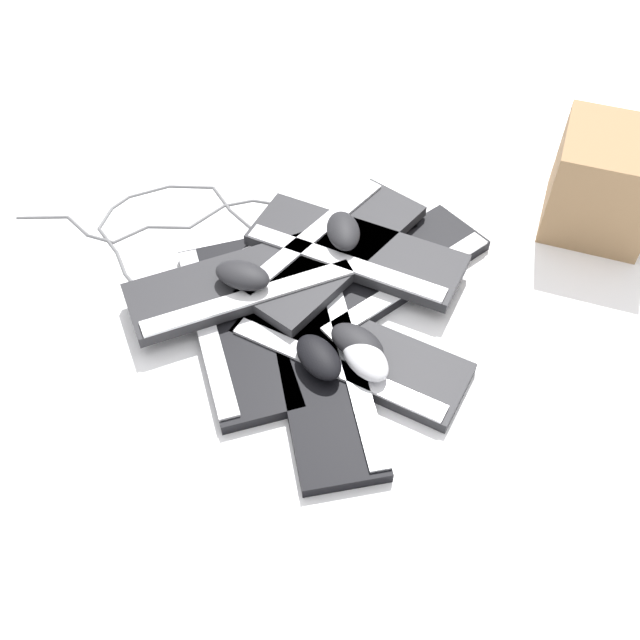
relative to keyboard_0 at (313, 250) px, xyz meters
The scene contains 17 objects.
ground_plane 0.14m from the keyboard_0, behind, with size 3.20×3.20×0.00m, color white.
keyboard_0 is the anchor object (origin of this frame).
keyboard_1 0.25m from the keyboard_0, 123.27° to the left, with size 0.45×0.18×0.03m.
keyboard_2 0.32m from the keyboard_0, 163.15° to the left, with size 0.46×0.22×0.03m.
keyboard_3 0.28m from the keyboard_0, behind, with size 0.43×0.40×0.03m.
keyboard_4 0.17m from the keyboard_0, 133.84° to the right, with size 0.28×0.46×0.03m.
keyboard_5 0.10m from the keyboard_0, 130.12° to the right, with size 0.42×0.41×0.03m.
keyboard_6 0.06m from the keyboard_0, 146.62° to the right, with size 0.35×0.46×0.03m.
keyboard_7 0.19m from the keyboard_0, 110.51° to the left, with size 0.16×0.44×0.03m.
mouse_0 0.31m from the keyboard_0, 161.54° to the left, with size 0.11×0.07×0.04m, color black.
mouse_1 0.20m from the keyboard_0, 114.63° to the left, with size 0.11×0.07×0.04m, color black.
mouse_2 0.33m from the keyboard_0, behind, with size 0.11×0.07×0.04m, color #B7B7BC.
mouse_3 0.09m from the keyboard_0, 121.60° to the right, with size 0.11×0.07×0.04m, color black.
mouse_4 0.29m from the keyboard_0, behind, with size 0.11×0.07×0.04m, color black.
cable_0 0.32m from the keyboard_0, 56.04° to the left, with size 0.41×0.36×0.01m.
cable_1 0.37m from the keyboard_0, 52.35° to the left, with size 0.19×0.59×0.01m.
cardboard_box 0.63m from the keyboard_0, 100.82° to the right, with size 0.22×0.21×0.22m, color olive.
Camera 1 is at (-0.86, 0.35, 1.07)m, focal length 40.00 mm.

